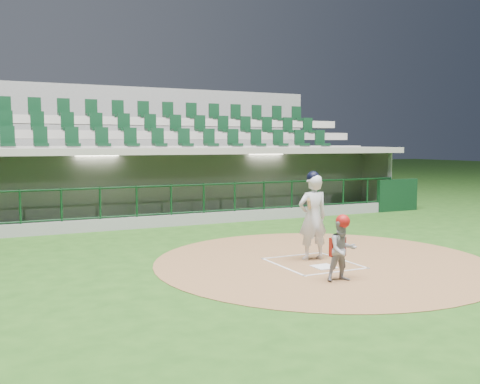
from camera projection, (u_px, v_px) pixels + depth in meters
name	position (u px, v px, depth m)	size (l,w,h in m)	color
ground	(305.00, 261.00, 11.52)	(120.00, 120.00, 0.00)	#204914
dirt_circle	(322.00, 261.00, 11.47)	(7.20, 7.20, 0.01)	brown
home_plate	(324.00, 267.00, 10.89)	(0.43, 0.43, 0.02)	white
batter_box_chalk	(313.00, 263.00, 11.25)	(1.55, 1.80, 0.01)	white
dugout_structure	(190.00, 189.00, 18.56)	(16.40, 3.70, 3.00)	slate
seating_deck	(158.00, 172.00, 21.20)	(17.00, 6.72, 5.15)	slate
batter	(313.00, 216.00, 11.55)	(0.89, 0.89, 1.93)	silver
catcher	(342.00, 248.00, 9.76)	(0.62, 0.51, 1.23)	#939398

